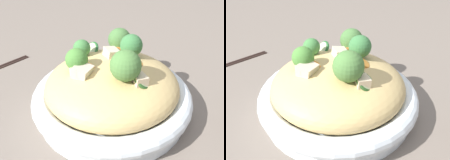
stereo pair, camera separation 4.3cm
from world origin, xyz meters
The scene contains 8 objects.
ground_plane centered at (0.00, 0.00, 0.00)m, with size 3.00×3.00×0.00m, color #75685D.
serving_bowl centered at (0.00, 0.00, 0.03)m, with size 0.30×0.30×0.05m.
noodle_heap centered at (0.00, 0.00, 0.06)m, with size 0.25×0.25×0.09m.
broccoli_florets centered at (-0.02, 0.02, 0.11)m, with size 0.20×0.18×0.08m.
carrot_coins centered at (-0.01, 0.02, 0.10)m, with size 0.09×0.11×0.02m.
zucchini_slices centered at (-0.02, 0.01, 0.09)m, with size 0.20×0.06×0.04m.
chicken_chunks centered at (0.00, -0.02, 0.10)m, with size 0.13×0.11×0.03m.
chopsticks_pair centered at (-0.27, -0.21, 0.00)m, with size 0.10×0.20×0.01m.
Camera 2 is at (0.34, -0.13, 0.30)m, focal length 36.80 mm.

